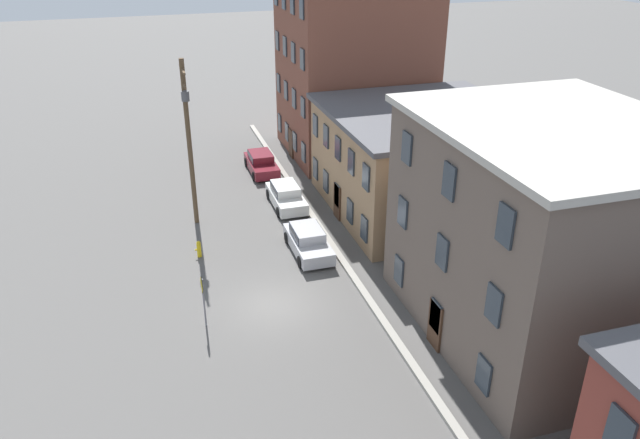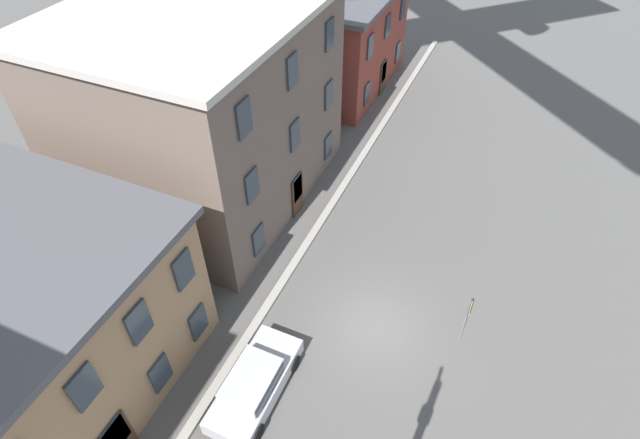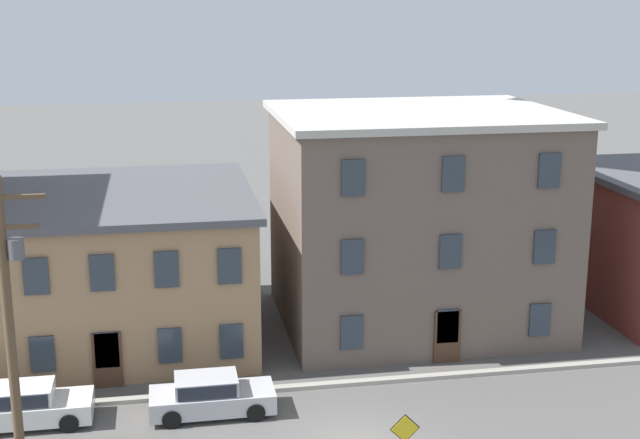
% 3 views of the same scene
% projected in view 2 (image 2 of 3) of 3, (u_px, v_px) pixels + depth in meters
% --- Properties ---
extents(ground_plane, '(200.00, 200.00, 0.00)m').
position_uv_depth(ground_plane, '(374.00, 326.00, 20.67)').
color(ground_plane, '#565451').
extents(kerb_strip, '(56.00, 0.36, 0.16)m').
position_uv_depth(kerb_strip, '(277.00, 290.00, 21.93)').
color(kerb_strip, '#9E998E').
rests_on(kerb_strip, ground_plane).
extents(apartment_far, '(12.33, 10.23, 9.63)m').
position_uv_depth(apartment_far, '(203.00, 109.00, 23.93)').
color(apartment_far, '#66564C').
rests_on(apartment_far, ground_plane).
extents(apartment_annex, '(10.36, 10.04, 6.50)m').
position_uv_depth(apartment_annex, '(318.00, 34.00, 33.96)').
color(apartment_annex, brown).
rests_on(apartment_annex, ground_plane).
extents(car_silver, '(4.40, 1.92, 1.43)m').
position_uv_depth(car_silver, '(254.00, 383.00, 17.98)').
color(car_silver, '#B7B7BC').
rests_on(car_silver, ground_plane).
extents(caution_sign, '(0.91, 0.08, 2.64)m').
position_uv_depth(caution_sign, '(467.00, 314.00, 18.95)').
color(caution_sign, slate).
rests_on(caution_sign, ground_plane).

